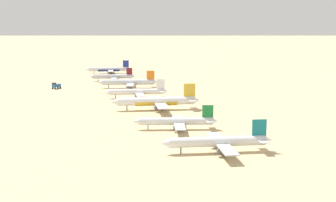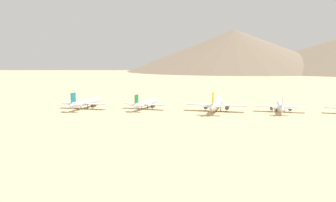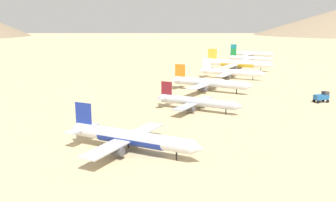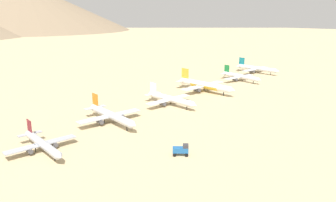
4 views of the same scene
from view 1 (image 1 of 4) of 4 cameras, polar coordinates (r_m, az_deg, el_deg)
ground_plane at (r=278.17m, az=-3.39°, el=0.33°), size 1800.00×1800.00×0.00m
parked_jet_0 at (r=390.14m, az=-6.48°, el=3.49°), size 33.87×27.65×9.78m
parked_jet_1 at (r=348.29m, az=-6.06°, el=2.69°), size 29.85×24.43×8.64m
parked_jet_2 at (r=314.95m, az=-4.34°, el=2.08°), size 36.10×29.59×10.48m
parked_jet_3 at (r=277.88m, az=-3.40°, el=1.02°), size 34.50×28.14×9.95m
parked_jet_4 at (r=243.69m, az=-1.23°, el=-0.04°), size 42.43×34.61×12.24m
parked_jet_5 at (r=203.29m, az=0.96°, el=-2.25°), size 33.18×27.25×9.67m
parked_jet_6 at (r=171.10m, az=5.60°, el=-4.48°), size 37.31×30.46×10.77m
service_truck at (r=317.96m, az=-12.21°, el=1.69°), size 5.63×5.15×3.90m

